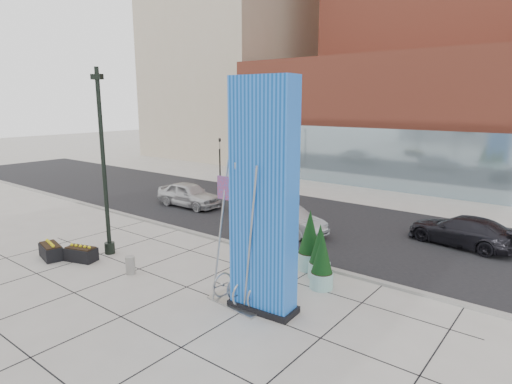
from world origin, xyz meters
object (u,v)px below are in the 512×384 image
Objects in this scene: blue_pylon at (263,203)px; public_art_sculpture at (239,268)px; overhead_street_sign at (270,181)px; concrete_bollard at (130,265)px; car_white_west at (189,195)px; lamp_post at (105,181)px; car_silver_mid at (288,220)px.

blue_pylon reaches higher than public_art_sculpture.
concrete_bollard is at bearing -126.32° from overhead_street_sign.
concrete_bollard is (-6.33, -0.93, -3.47)m from blue_pylon.
overhead_street_sign is 0.85× the size of car_white_west.
lamp_post is at bearing -174.91° from public_art_sculpture.
overhead_street_sign is 4.74m from car_silver_mid.
lamp_post is at bearing -148.48° from overhead_street_sign.
overhead_street_sign is at bearing 35.27° from lamp_post.
blue_pylon is 9.20m from lamp_post.
car_silver_mid is (-1.34, 3.55, -2.84)m from overhead_street_sign.
lamp_post is 8.53m from public_art_sculpture.
public_art_sculpture reaches higher than car_white_west.
lamp_post is 1.76× the size of car_white_west.
lamp_post is at bearing 175.84° from blue_pylon.
overhead_street_sign is at bearing 119.30° from blue_pylon.
public_art_sculpture is 1.24× the size of overhead_street_sign.
lamp_post is 7.68m from overhead_street_sign.
public_art_sculpture is 5.44m from overhead_street_sign.
car_silver_mid is (2.07, 8.88, 0.37)m from concrete_bollard.
blue_pylon reaches higher than overhead_street_sign.
concrete_bollard is 0.18× the size of overhead_street_sign.
concrete_bollard is 0.17× the size of car_silver_mid.
car_white_west is (-6.74, 9.71, 0.45)m from concrete_bollard.
overhead_street_sign is at bearing 119.44° from public_art_sculpture.
blue_pylon is 0.92× the size of lamp_post.
public_art_sculpture is 15.07m from car_white_west.
lamp_post reaches higher than car_white_west.
car_silver_mid is at bearing 113.85° from blue_pylon.
lamp_post is 10.00m from car_white_west.
concrete_bollard is 0.16× the size of car_white_west.
car_silver_mid is at bearing 118.20° from public_art_sculpture.
car_silver_mid is (-3.32, 8.11, -0.62)m from public_art_sculpture.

